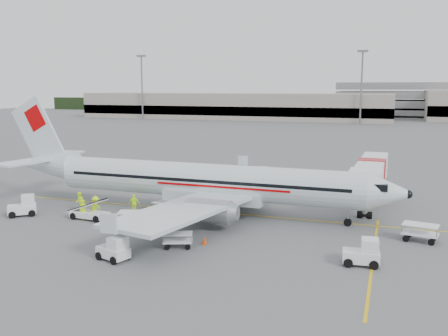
{
  "coord_description": "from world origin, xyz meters",
  "views": [
    {
      "loc": [
        14.81,
        -41.62,
        11.32
      ],
      "look_at": [
        0.0,
        2.0,
        3.8
      ],
      "focal_mm": 40.0,
      "sensor_mm": 36.0,
      "label": 1
    }
  ],
  "objects_px": {
    "tug_fore": "(361,252)",
    "belt_loader": "(89,205)",
    "jet_bridge": "(371,182)",
    "aircraft": "(206,157)",
    "tug_aft": "(22,206)",
    "tug_mid": "(113,248)"
  },
  "relations": [
    {
      "from": "jet_bridge",
      "to": "belt_loader",
      "type": "xyz_separation_m",
      "value": [
        -22.72,
        -13.96,
        -0.97
      ]
    },
    {
      "from": "jet_bridge",
      "to": "belt_loader",
      "type": "height_order",
      "value": "jet_bridge"
    },
    {
      "from": "tug_fore",
      "to": "jet_bridge",
      "type": "bearing_deg",
      "value": 85.5
    },
    {
      "from": "aircraft",
      "to": "tug_mid",
      "type": "xyz_separation_m",
      "value": [
        -1.44,
        -13.45,
        -4.28
      ]
    },
    {
      "from": "tug_fore",
      "to": "tug_mid",
      "type": "xyz_separation_m",
      "value": [
        -15.57,
        -4.25,
        -0.06
      ]
    },
    {
      "from": "jet_bridge",
      "to": "tug_mid",
      "type": "bearing_deg",
      "value": -122.61
    },
    {
      "from": "jet_bridge",
      "to": "aircraft",
      "type": "bearing_deg",
      "value": -145.6
    },
    {
      "from": "belt_loader",
      "to": "tug_mid",
      "type": "xyz_separation_m",
      "value": [
        7.37,
        -8.33,
        -0.39
      ]
    },
    {
      "from": "tug_fore",
      "to": "belt_loader",
      "type": "bearing_deg",
      "value": 164.68
    },
    {
      "from": "jet_bridge",
      "to": "tug_fore",
      "type": "relative_size",
      "value": 7.24
    },
    {
      "from": "jet_bridge",
      "to": "belt_loader",
      "type": "relative_size",
      "value": 3.7
    },
    {
      "from": "jet_bridge",
      "to": "tug_fore",
      "type": "xyz_separation_m",
      "value": [
        0.22,
        -18.05,
        -1.3
      ]
    },
    {
      "from": "belt_loader",
      "to": "tug_aft",
      "type": "height_order",
      "value": "belt_loader"
    },
    {
      "from": "jet_bridge",
      "to": "tug_aft",
      "type": "xyz_separation_m",
      "value": [
        -29.06,
        -14.88,
        -1.27
      ]
    },
    {
      "from": "tug_fore",
      "to": "tug_mid",
      "type": "relative_size",
      "value": 1.07
    },
    {
      "from": "belt_loader",
      "to": "aircraft",
      "type": "bearing_deg",
      "value": 35.06
    },
    {
      "from": "aircraft",
      "to": "tug_fore",
      "type": "height_order",
      "value": "aircraft"
    },
    {
      "from": "tug_fore",
      "to": "tug_aft",
      "type": "relative_size",
      "value": 0.97
    },
    {
      "from": "tug_mid",
      "to": "tug_aft",
      "type": "distance_m",
      "value": 15.59
    },
    {
      "from": "tug_fore",
      "to": "tug_aft",
      "type": "height_order",
      "value": "tug_aft"
    },
    {
      "from": "aircraft",
      "to": "tug_mid",
      "type": "distance_m",
      "value": 14.19
    },
    {
      "from": "tug_mid",
      "to": "tug_aft",
      "type": "height_order",
      "value": "tug_aft"
    }
  ]
}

